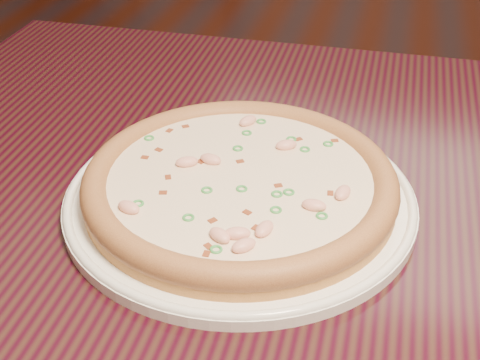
# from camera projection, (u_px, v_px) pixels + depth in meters

# --- Properties ---
(ground) EXTENTS (9.00, 9.00, 0.00)m
(ground) POSITION_uv_depth(u_px,v_px,m) (263.00, 298.00, 1.66)
(ground) COLOR black
(hero_table) EXTENTS (1.20, 0.80, 0.75)m
(hero_table) POSITION_uv_depth(u_px,v_px,m) (350.00, 262.00, 0.78)
(hero_table) COLOR black
(hero_table) RESTS_ON ground
(plate) EXTENTS (0.37, 0.37, 0.02)m
(plate) POSITION_uv_depth(u_px,v_px,m) (240.00, 197.00, 0.70)
(plate) COLOR white
(plate) RESTS_ON hero_table
(pizza) EXTENTS (0.33, 0.33, 0.03)m
(pizza) POSITION_uv_depth(u_px,v_px,m) (240.00, 182.00, 0.69)
(pizza) COLOR #CD8250
(pizza) RESTS_ON plate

